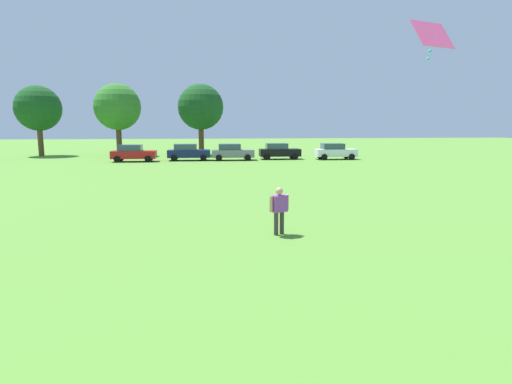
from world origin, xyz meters
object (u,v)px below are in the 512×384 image
object	(u,v)px
parked_car_gray_2	(232,152)
tree_far_left	(38,109)
tree_far_right	(201,107)
parked_car_white_4	(335,151)
kite	(432,36)
parked_car_black_3	(279,151)
parked_car_red_0	(133,153)
adult_bystander	(279,207)
tree_center	(117,107)
parked_car_navy_1	(188,152)

from	to	relation	value
parked_car_gray_2	tree_far_left	bearing A→B (deg)	158.38
tree_far_right	parked_car_white_4	bearing A→B (deg)	-29.40
kite	parked_car_white_4	world-z (taller)	kite
parked_car_gray_2	tree_far_right	bearing A→B (deg)	112.28
parked_car_black_3	tree_far_right	bearing A→B (deg)	139.54
parked_car_red_0	tree_far_left	size ratio (longest dim) A/B	0.53
parked_car_white_4	tree_far_right	distance (m)	16.88
kite	tree_far_left	bearing A→B (deg)	122.56
parked_car_gray_2	kite	bearing A→B (deg)	-82.78
adult_bystander	tree_far_right	bearing A→B (deg)	-111.08
parked_car_black_3	tree_far_right	size ratio (longest dim) A/B	0.51
tree_center	parked_car_red_0	bearing A→B (deg)	-70.65
parked_car_red_0	parked_car_black_3	xyz separation A→B (m)	(14.89, 1.41, 0.00)
kite	parked_car_white_4	xyz separation A→B (m)	(6.82, 31.90, -5.36)
tree_center	parked_car_white_4	bearing A→B (deg)	-18.40
adult_bystander	parked_car_red_0	distance (m)	31.26
parked_car_red_0	tree_center	xyz separation A→B (m)	(-2.95, 8.39, 4.76)
parked_car_white_4	parked_car_black_3	bearing A→B (deg)	171.33
adult_bystander	parked_car_red_0	bearing A→B (deg)	-97.60
kite	tree_center	size ratio (longest dim) A/B	0.17
parked_car_navy_1	tree_center	xyz separation A→B (m)	(-8.32, 7.57, 4.76)
parked_car_gray_2	parked_car_white_4	distance (m)	10.87
parked_car_gray_2	tree_center	world-z (taller)	tree_center
kite	parked_car_gray_2	xyz separation A→B (m)	(-4.05, 31.95, -5.36)
parked_car_black_3	parked_car_red_0	bearing A→B (deg)	-174.59
tree_center	tree_far_right	size ratio (longest dim) A/B	0.99
adult_bystander	parked_car_navy_1	bearing A→B (deg)	-107.61
parked_car_gray_2	parked_car_black_3	size ratio (longest dim) A/B	1.00
parked_car_red_0	tree_far_right	bearing A→B (deg)	51.99
tree_far_left	tree_far_right	xyz separation A→B (m)	(18.67, -0.79, 0.20)
adult_bystander	parked_car_red_0	xyz separation A→B (m)	(-9.74, 29.70, -0.10)
parked_car_red_0	tree_center	bearing A→B (deg)	109.35
parked_car_black_3	tree_far_left	bearing A→B (deg)	163.76
parked_car_navy_1	tree_far_left	world-z (taller)	tree_far_left
parked_car_gray_2	parked_car_red_0	bearing A→B (deg)	-176.65
parked_car_red_0	tree_far_right	world-z (taller)	tree_far_right
parked_car_white_4	kite	bearing A→B (deg)	-102.07
parked_car_black_3	parked_car_navy_1	bearing A→B (deg)	-176.46
kite	parked_car_navy_1	world-z (taller)	kite
parked_car_navy_1	tree_far_right	xyz separation A→B (m)	(1.25, 7.64, 4.80)
parked_car_red_0	parked_car_black_3	size ratio (longest dim) A/B	1.00
kite	parked_car_red_0	size ratio (longest dim) A/B	0.32
kite	tree_center	distance (m)	43.19
parked_car_gray_2	tree_far_left	world-z (taller)	tree_far_left
parked_car_red_0	adult_bystander	bearing A→B (deg)	-71.85
parked_car_red_0	tree_center	distance (m)	10.09
parked_car_white_4	tree_far_right	bearing A→B (deg)	150.60
adult_bystander	tree_center	distance (m)	40.42
adult_bystander	kite	distance (m)	6.90
parked_car_red_0	parked_car_gray_2	distance (m)	9.86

